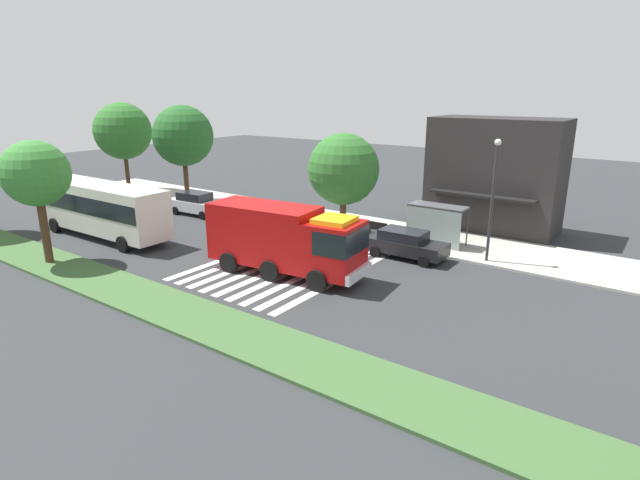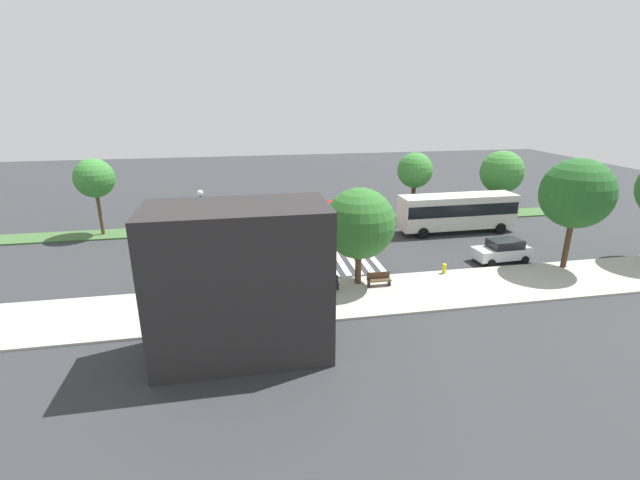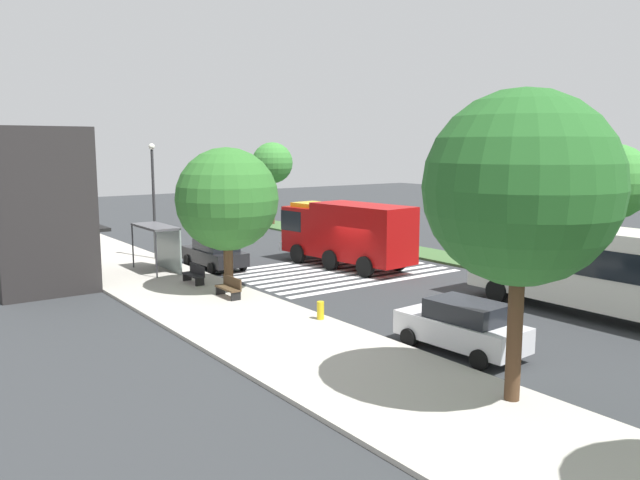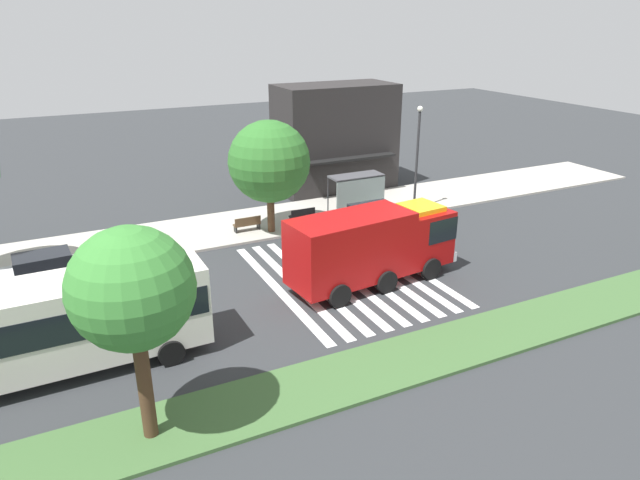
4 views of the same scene
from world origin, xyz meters
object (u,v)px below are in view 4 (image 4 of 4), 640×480
at_px(fire_truck, 376,243).
at_px(bus_stop_shelter, 359,187).
at_px(bench_near_shelter, 302,215).
at_px(sidewalk_tree_center, 269,162).
at_px(street_lamp, 417,151).
at_px(median_tree_west, 132,290).
at_px(parked_car_mid, 374,217).
at_px(transit_bus, 48,323).
at_px(bench_west_of_shelter, 247,224).
at_px(parked_car_west, 48,270).
at_px(fire_hydrant, 162,247).

xyz_separation_m(fire_truck, bus_stop_shelter, (4.25, 9.07, -0.13)).
distance_m(bench_near_shelter, sidewalk_tree_center, 4.47).
relative_size(street_lamp, median_tree_west, 1.00).
distance_m(parked_car_mid, transit_bus, 19.74).
distance_m(fire_truck, sidewalk_tree_center, 8.96).
bearing_deg(parked_car_mid, transit_bus, -157.06).
height_order(bench_west_of_shelter, median_tree_west, median_tree_west).
height_order(parked_car_west, fire_hydrant, parked_car_west).
distance_m(transit_bus, bus_stop_shelter, 21.45).
relative_size(parked_car_mid, median_tree_west, 0.69).
height_order(fire_truck, bus_stop_shelter, fire_truck).
height_order(fire_truck, median_tree_west, median_tree_west).
bearing_deg(parked_car_west, parked_car_mid, -3.34).
bearing_deg(sidewalk_tree_center, bench_near_shelter, 15.57).
bearing_deg(transit_bus, parked_car_mid, -157.44).
bearing_deg(bench_near_shelter, bus_stop_shelter, 0.42).
distance_m(transit_bus, fire_hydrant, 11.20).
relative_size(bus_stop_shelter, street_lamp, 0.52).
distance_m(bench_near_shelter, bench_west_of_shelter, 3.60).
xyz_separation_m(fire_truck, bench_west_of_shelter, (-3.35, 9.04, -1.43)).
xyz_separation_m(transit_bus, street_lamp, (22.26, 9.60, 1.99)).
bearing_deg(street_lamp, transit_bus, -156.66).
xyz_separation_m(bench_near_shelter, fire_hydrant, (-8.89, -1.15, -0.10)).
bearing_deg(bench_near_shelter, median_tree_west, -128.08).
distance_m(fire_truck, bench_west_of_shelter, 9.74).
relative_size(parked_car_west, fire_hydrant, 6.45).
xyz_separation_m(bench_near_shelter, street_lamp, (7.65, -1.05, 3.51)).
xyz_separation_m(parked_car_mid, fire_hydrant, (-12.37, 1.70, -0.36)).
xyz_separation_m(street_lamp, fire_hydrant, (-16.54, -0.10, -3.61)).
xyz_separation_m(parked_car_mid, bench_west_of_shelter, (-7.08, 2.85, -0.26)).
xyz_separation_m(parked_car_mid, street_lamp, (4.17, 1.80, 3.25)).
xyz_separation_m(parked_car_west, parked_car_mid, (17.99, 0.00, -0.06)).
distance_m(fire_truck, median_tree_west, 13.95).
relative_size(bench_west_of_shelter, street_lamp, 0.24).
height_order(bus_stop_shelter, bench_near_shelter, bus_stop_shelter).
height_order(transit_bus, sidewalk_tree_center, sidewalk_tree_center).
relative_size(parked_car_mid, fire_hydrant, 6.61).
bearing_deg(bench_west_of_shelter, fire_hydrant, -167.77).
bearing_deg(sidewalk_tree_center, parked_car_west, -169.75).
xyz_separation_m(bench_near_shelter, bench_west_of_shelter, (-3.60, 0.00, 0.00)).
distance_m(parked_car_mid, fire_hydrant, 12.49).
relative_size(transit_bus, bus_stop_shelter, 3.15).
relative_size(transit_bus, street_lamp, 1.63).
relative_size(bus_stop_shelter, fire_hydrant, 5.00).
bearing_deg(bench_west_of_shelter, sidewalk_tree_center, -26.81).
height_order(transit_bus, street_lamp, street_lamp).
bearing_deg(parked_car_west, bench_near_shelter, 7.77).
relative_size(bus_stop_shelter, bench_west_of_shelter, 2.19).
bearing_deg(fire_truck, street_lamp, 39.13).
xyz_separation_m(street_lamp, sidewalk_tree_center, (-9.97, 0.40, 0.26)).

